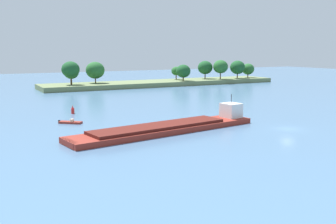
% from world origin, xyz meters
% --- Properties ---
extents(ground_plane, '(400.00, 400.00, 0.00)m').
position_xyz_m(ground_plane, '(0.00, 0.00, 0.00)').
color(ground_plane, '#476B8E').
extents(treeline_island, '(98.37, 16.98, 10.15)m').
position_xyz_m(treeline_island, '(22.32, 89.20, 2.99)').
color(treeline_island, '#66754C').
rests_on(treeline_island, ground).
extents(cargo_barge, '(36.80, 11.60, 5.55)m').
position_xyz_m(cargo_barge, '(-19.65, 8.18, 0.81)').
color(cargo_barge, maroon).
rests_on(cargo_barge, ground).
extents(small_motorboat, '(4.35, 4.00, 0.89)m').
position_xyz_m(small_motorboat, '(-33.40, 23.88, 0.23)').
color(small_motorboat, maroon).
rests_on(small_motorboat, ground).
extents(channel_buoy_red, '(0.70, 0.70, 1.90)m').
position_xyz_m(channel_buoy_red, '(-29.95, 35.36, 0.81)').
color(channel_buoy_red, red).
rests_on(channel_buoy_red, ground).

